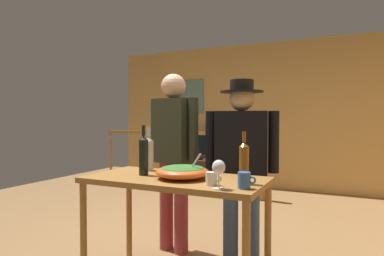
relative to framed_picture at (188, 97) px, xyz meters
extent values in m
plane|color=olive|center=(1.48, -3.10, -1.67)|extent=(8.20, 8.20, 0.00)
cube|color=tan|center=(1.48, 0.06, -0.37)|extent=(5.84, 0.10, 2.59)
cube|color=slate|center=(0.00, 0.00, 0.00)|extent=(0.67, 0.03, 0.65)
cylinder|color=#9E6B33|center=(-1.19, -0.89, -1.18)|extent=(0.04, 0.04, 0.97)
cylinder|color=#9E6B33|center=(-0.47, -0.89, -1.18)|extent=(0.04, 0.04, 0.97)
cylinder|color=#9E6B33|center=(0.24, -0.89, -1.18)|extent=(0.04, 0.04, 0.97)
cylinder|color=#9E6B33|center=(0.96, -0.89, -1.18)|extent=(0.04, 0.04, 0.97)
cylinder|color=#9E6B33|center=(1.68, -0.89, -1.18)|extent=(0.04, 0.04, 0.97)
cube|color=#9E6B33|center=(0.24, -0.89, -0.67)|extent=(2.94, 0.07, 0.05)
cube|color=#9E6B33|center=(1.68, -0.89, -1.13)|extent=(0.10, 0.10, 1.07)
cube|color=#38281E|center=(0.33, -0.29, -1.43)|extent=(0.90, 0.40, 0.48)
cube|color=black|center=(0.33, -0.29, -1.17)|extent=(0.20, 0.12, 0.02)
cylinder|color=black|center=(0.33, -0.29, -1.12)|extent=(0.03, 0.03, 0.08)
cube|color=black|center=(0.33, -0.32, -0.89)|extent=(0.69, 0.06, 0.38)
cube|color=black|center=(0.33, -0.35, -0.89)|extent=(0.63, 0.01, 0.34)
cube|color=#9E6B33|center=(1.75, -3.79, -0.88)|extent=(1.32, 0.65, 0.04)
cylinder|color=#9E6B33|center=(1.13, -4.07, -1.28)|extent=(0.05, 0.05, 0.77)
cylinder|color=#9E6B33|center=(1.13, -3.50, -1.28)|extent=(0.05, 0.05, 0.77)
cylinder|color=#9E6B33|center=(2.37, -3.50, -1.28)|extent=(0.05, 0.05, 0.77)
ellipsoid|color=#DB5B23|center=(1.82, -3.81, -0.81)|extent=(0.39, 0.39, 0.09)
ellipsoid|color=#38702D|center=(1.82, -3.81, -0.78)|extent=(0.32, 0.32, 0.04)
cylinder|color=silver|center=(1.90, -3.81, -0.77)|extent=(0.14, 0.01, 0.20)
cylinder|color=silver|center=(2.19, -4.04, -0.85)|extent=(0.07, 0.07, 0.01)
cylinder|color=silver|center=(2.19, -4.04, -0.80)|extent=(0.01, 0.01, 0.09)
ellipsoid|color=silver|center=(2.19, -4.04, -0.72)|extent=(0.08, 0.08, 0.09)
cylinder|color=brown|center=(2.28, -3.81, -0.73)|extent=(0.06, 0.06, 0.25)
cone|color=brown|center=(2.28, -3.81, -0.59)|extent=(0.06, 0.06, 0.03)
cylinder|color=brown|center=(2.28, -3.81, -0.54)|extent=(0.02, 0.02, 0.07)
cylinder|color=silver|center=(1.40, -3.59, -0.73)|extent=(0.08, 0.08, 0.25)
cone|color=silver|center=(1.40, -3.59, -0.59)|extent=(0.08, 0.08, 0.04)
cylinder|color=silver|center=(1.40, -3.59, -0.53)|extent=(0.03, 0.03, 0.08)
cylinder|color=black|center=(1.49, -3.81, -0.72)|extent=(0.07, 0.07, 0.27)
cone|color=black|center=(1.49, -3.81, -0.57)|extent=(0.07, 0.07, 0.03)
cylinder|color=black|center=(1.49, -3.81, -0.51)|extent=(0.03, 0.03, 0.08)
cylinder|color=#3866B2|center=(2.32, -3.96, -0.81)|extent=(0.08, 0.08, 0.10)
torus|color=#3866B2|center=(2.38, -3.96, -0.80)|extent=(0.05, 0.01, 0.05)
cylinder|color=white|center=(2.10, -3.95, -0.81)|extent=(0.07, 0.07, 0.09)
torus|color=white|center=(2.15, -3.95, -0.81)|extent=(0.05, 0.01, 0.05)
cylinder|color=#9E3842|center=(1.51, -3.23, -1.25)|extent=(0.13, 0.13, 0.84)
cylinder|color=#9E3842|center=(1.33, -3.19, -1.25)|extent=(0.13, 0.13, 0.84)
cube|color=#2D3323|center=(1.42, -3.21, -0.54)|extent=(0.40, 0.29, 0.59)
cylinder|color=#2D3323|center=(1.65, -3.26, -0.52)|extent=(0.09, 0.09, 0.56)
cylinder|color=#2D3323|center=(1.20, -3.16, -0.52)|extent=(0.09, 0.09, 0.56)
sphere|color=#D8A884|center=(1.42, -3.21, -0.12)|extent=(0.23, 0.23, 0.23)
cylinder|color=#3D5684|center=(2.16, -3.19, -1.28)|extent=(0.13, 0.13, 0.76)
cylinder|color=#3D5684|center=(1.99, -3.23, -1.28)|extent=(0.13, 0.13, 0.76)
cube|color=black|center=(2.08, -3.21, -0.63)|extent=(0.47, 0.30, 0.54)
cylinder|color=black|center=(2.34, -3.16, -0.62)|extent=(0.09, 0.09, 0.51)
cylinder|color=black|center=(1.82, -3.26, -0.62)|extent=(0.09, 0.09, 0.51)
sphere|color=#D8A884|center=(2.08, -3.21, -0.26)|extent=(0.21, 0.21, 0.21)
cylinder|color=black|center=(2.08, -3.21, -0.20)|extent=(0.37, 0.37, 0.01)
cylinder|color=black|center=(2.08, -3.21, -0.15)|extent=(0.20, 0.20, 0.10)
camera|label=1|loc=(2.92, -5.96, -0.42)|focal=31.47mm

